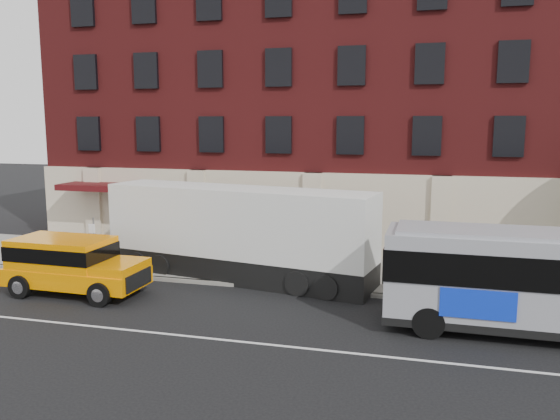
# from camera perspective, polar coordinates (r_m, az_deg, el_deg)

# --- Properties ---
(ground) EXTENTS (120.00, 120.00, 0.00)m
(ground) POSITION_cam_1_polar(r_m,az_deg,el_deg) (17.38, -4.87, -13.57)
(ground) COLOR black
(ground) RESTS_ON ground
(sidewalk) EXTENTS (60.00, 6.00, 0.15)m
(sidewalk) POSITION_cam_1_polar(r_m,az_deg,el_deg) (25.57, 1.98, -5.95)
(sidewalk) COLOR gray
(sidewalk) RESTS_ON ground
(kerb) EXTENTS (60.00, 0.25, 0.15)m
(kerb) POSITION_cam_1_polar(r_m,az_deg,el_deg) (22.76, 0.27, -7.83)
(kerb) COLOR gray
(kerb) RESTS_ON ground
(lane_line) EXTENTS (60.00, 0.12, 0.01)m
(lane_line) POSITION_cam_1_polar(r_m,az_deg,el_deg) (17.81, -4.31, -12.96)
(lane_line) COLOR beige
(lane_line) RESTS_ON ground
(building) EXTENTS (30.00, 12.10, 15.00)m
(building) POSITION_cam_1_polar(r_m,az_deg,el_deg) (32.49, 5.22, 10.57)
(building) COLOR maroon
(building) RESTS_ON sidewalk
(sign_pole) EXTENTS (0.30, 0.20, 2.50)m
(sign_pole) POSITION_cam_1_polar(r_m,az_deg,el_deg) (25.96, -18.14, -3.04)
(sign_pole) COLOR slate
(sign_pole) RESTS_ON ground
(yellow_suv) EXTENTS (5.70, 2.60, 2.16)m
(yellow_suv) POSITION_cam_1_polar(r_m,az_deg,el_deg) (23.51, -20.25, -4.91)
(yellow_suv) COLOR #FF8E00
(yellow_suv) RESTS_ON ground
(shipping_container) EXTENTS (11.89, 4.36, 3.89)m
(shipping_container) POSITION_cam_1_polar(r_m,az_deg,el_deg) (23.96, -4.22, -2.44)
(shipping_container) COLOR black
(shipping_container) RESTS_ON ground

